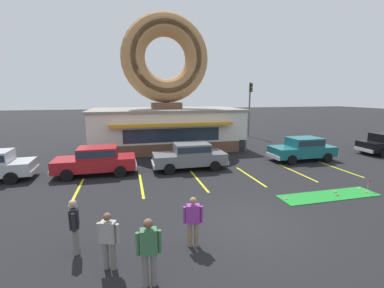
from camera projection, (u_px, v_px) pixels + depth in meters
The scene contains 25 objects.
ground_plane at pixel (249, 225), 9.03m from camera, with size 160.00×160.00×0.00m, color black.
donut_shop_building at pixel (166, 104), 21.42m from camera, with size 12.30×6.75×10.96m.
putting_mat at pixel (329, 196), 11.58m from camera, with size 4.69×1.15×0.03m, color #1E842D.
mini_donut_near_left at pixel (335, 192), 11.93m from camera, with size 0.13×0.13×0.04m, color #D17F47.
mini_donut_near_right at pixel (286, 199), 11.17m from camera, with size 0.13×0.13×0.04m, color #D8667F.
mini_donut_mid_left at pixel (367, 192), 11.90m from camera, with size 0.13×0.13×0.04m, color #D17F47.
mini_donut_mid_centre at pixel (337, 195), 11.54m from camera, with size 0.13×0.13×0.04m, color brown.
mini_donut_mid_right at pixel (359, 188), 12.37m from camera, with size 0.13×0.13×0.04m, color #E5C666.
golf_ball at pixel (299, 196), 11.46m from camera, with size 0.04×0.04×0.04m, color white.
putting_flag_pin at pixel (369, 183), 11.96m from camera, with size 0.13×0.01×0.55m.
car_red at pixel (96, 160), 14.59m from camera, with size 4.56×1.98×1.60m.
car_grey at pixel (190, 155), 15.71m from camera, with size 4.58×2.02×1.60m.
car_teal at pixel (303, 148), 17.76m from camera, with size 4.57×2.00×1.60m.
pedestrian_blue_sweater_man at pixel (193, 220), 7.59m from camera, with size 0.59×0.30×1.55m.
pedestrian_hooded_kid at pixel (149, 249), 5.97m from camera, with size 0.60×0.25×1.71m.
pedestrian_leather_jacket_man at pixel (75, 224), 7.28m from camera, with size 0.28×0.59×1.61m.
pedestrian_clipboard_woman at pixel (109, 239), 6.59m from camera, with size 0.56×0.36×1.56m.
trash_bin at pixel (241, 145), 20.71m from camera, with size 0.57×0.57×0.97m.
traffic_light_pole at pixel (250, 102), 27.36m from camera, with size 0.28×0.47×5.80m.
parking_stripe_far_left at pixel (78, 190), 12.24m from camera, with size 0.12×3.60×0.01m, color yellow.
parking_stripe_left at pixel (141, 185), 12.96m from camera, with size 0.12×3.60×0.01m, color yellow.
parking_stripe_mid_left at pixel (198, 180), 13.68m from camera, with size 0.12×3.60×0.01m, color yellow.
parking_stripe_centre at pixel (250, 176), 14.40m from camera, with size 0.12×3.60×0.01m, color yellow.
parking_stripe_mid_right at pixel (296, 172), 15.12m from camera, with size 0.12×3.60×0.01m, color yellow.
parking_stripe_right at pixel (339, 169), 15.84m from camera, with size 0.12×3.60×0.01m, color yellow.
Camera 1 is at (-3.97, -7.59, 4.48)m, focal length 24.00 mm.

